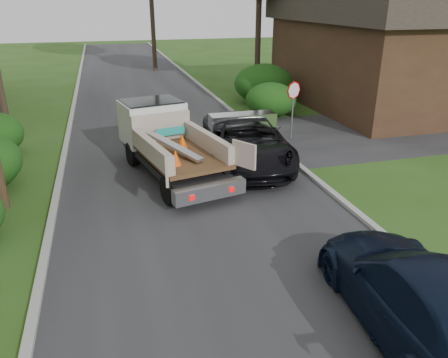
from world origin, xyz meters
TOP-DOWN VIEW (x-y plane):
  - ground at (0.00, 0.00)m, footprint 120.00×120.00m
  - road at (0.00, 10.00)m, footprint 8.00×90.00m
  - side_street at (12.00, 9.00)m, footprint 16.00×7.00m
  - curb_left at (-4.10, 10.00)m, footprint 0.20×90.00m
  - curb_right at (4.10, 10.00)m, footprint 0.20×90.00m
  - stop_sign at (5.20, 9.00)m, footprint 0.71×0.32m
  - house_right at (13.00, 14.00)m, footprint 9.72×12.96m
  - hedge_right_a at (5.80, 13.00)m, footprint 2.60×2.60m
  - hedge_right_b at (6.50, 16.00)m, footprint 3.38×3.38m
  - flatbed_truck at (-0.55, 6.96)m, footprint 3.63×6.25m
  - black_pickup at (2.40, 6.73)m, footprint 3.80×6.52m
  - navy_suv at (2.60, -2.50)m, footprint 2.59×5.36m

SIDE VIEW (x-z plane):
  - ground at x=0.00m, z-range 0.00..0.00m
  - road at x=0.00m, z-range -0.01..0.01m
  - side_street at x=12.00m, z-range 0.00..0.02m
  - curb_left at x=-4.10m, z-range 0.00..0.12m
  - curb_right at x=4.10m, z-range 0.00..0.12m
  - navy_suv at x=2.60m, z-range 0.00..1.50m
  - hedge_right_a at x=5.80m, z-range 0.00..1.70m
  - black_pickup at x=2.40m, z-range 0.00..1.71m
  - hedge_right_b at x=6.50m, z-range 0.00..2.21m
  - flatbed_truck at x=-0.55m, z-range 0.10..2.33m
  - stop_sign at x=5.20m, z-range 0.54..3.02m
  - house_right at x=13.00m, z-range 0.06..6.26m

